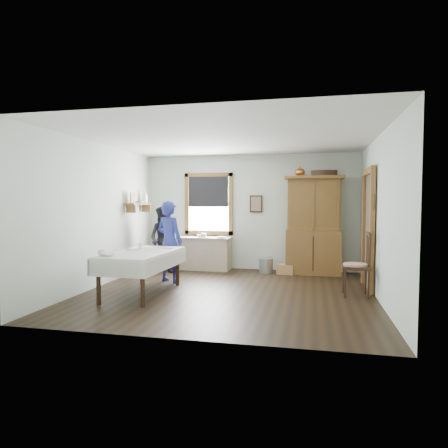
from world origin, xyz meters
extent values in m
cube|color=black|center=(0.00, 0.00, 0.01)|extent=(5.00, 5.00, 0.01)
cube|color=beige|center=(0.00, 0.00, 2.70)|extent=(5.00, 5.00, 0.01)
cube|color=#B8C2B4|center=(0.00, 2.50, 1.35)|extent=(5.00, 0.01, 2.70)
cube|color=#B8C2B4|center=(0.00, -2.50, 1.35)|extent=(5.00, 0.01, 2.70)
cube|color=#B8C2B4|center=(-2.50, 0.00, 1.35)|extent=(0.01, 5.00, 2.70)
cube|color=#B8C2B4|center=(2.50, 0.00, 1.35)|extent=(0.01, 5.00, 2.70)
cube|color=white|center=(-1.00, 2.48, 1.55)|extent=(1.00, 0.02, 1.30)
cube|color=brown|center=(-1.00, 2.46, 2.25)|extent=(1.18, 0.06, 0.09)
cube|color=brown|center=(-1.00, 2.46, 0.85)|extent=(1.18, 0.06, 0.09)
cube|color=brown|center=(-1.54, 2.46, 1.55)|extent=(0.09, 0.06, 1.48)
cube|color=brown|center=(-0.46, 2.46, 1.55)|extent=(0.09, 0.06, 1.48)
cube|color=black|center=(-1.00, 2.44, 1.84)|extent=(0.98, 0.03, 0.72)
cube|color=#4A3F35|center=(2.47, 0.85, 1.05)|extent=(0.03, 0.90, 2.10)
cube|color=brown|center=(2.44, 0.34, 1.05)|extent=(0.08, 0.12, 2.10)
cube|color=brown|center=(2.44, 1.36, 1.05)|extent=(0.08, 0.12, 2.10)
cube|color=brown|center=(2.44, 0.85, 2.16)|extent=(0.08, 1.14, 0.12)
cube|color=brown|center=(-2.37, 1.50, 1.55)|extent=(0.24, 1.00, 0.04)
cube|color=brown|center=(-2.37, 1.10, 1.45)|extent=(0.22, 0.03, 0.18)
cube|color=brown|center=(-2.37, 1.90, 1.45)|extent=(0.22, 0.03, 0.18)
cube|color=#CCB88D|center=(-2.37, 1.20, 1.68)|extent=(0.03, 0.22, 0.24)
cylinder|color=white|center=(-2.37, 1.85, 1.68)|extent=(0.12, 0.12, 0.22)
cube|color=#331C11|center=(0.15, 2.46, 1.55)|extent=(0.30, 0.04, 0.40)
torus|color=black|center=(2.45, 0.30, 1.72)|extent=(0.01, 0.27, 0.27)
cube|color=#CCB88D|center=(-1.07, 2.18, 0.39)|extent=(1.36, 0.56, 0.77)
cube|color=brown|center=(1.47, 2.15, 1.08)|extent=(1.28, 0.63, 2.16)
cube|color=silver|center=(-1.43, -0.46, 0.37)|extent=(1.03, 1.88, 0.74)
cube|color=#331C11|center=(2.17, 0.19, 0.55)|extent=(0.52, 0.52, 1.09)
cube|color=#9B9DA3|center=(0.44, 2.06, 0.17)|extent=(0.40, 0.40, 0.33)
cube|color=tan|center=(0.88, 1.99, 0.11)|extent=(0.40, 0.31, 0.21)
imported|color=navy|center=(-1.33, 0.63, 0.75)|extent=(0.64, 0.53, 1.50)
imported|color=black|center=(-1.82, 1.61, 0.69)|extent=(0.74, 0.61, 1.38)
imported|color=white|center=(-1.81, -1.13, 0.79)|extent=(0.14, 0.14, 0.10)
imported|color=white|center=(-1.66, -0.03, 0.78)|extent=(0.11, 0.11, 0.09)
imported|color=white|center=(-1.71, -1.11, 0.76)|extent=(0.26, 0.26, 0.05)
imported|color=#7E6654|center=(-0.68, 2.08, 0.78)|extent=(0.19, 0.24, 0.02)
imported|color=white|center=(-1.11, 2.17, 0.80)|extent=(0.21, 0.21, 0.06)
imported|color=white|center=(-2.37, 1.55, 1.60)|extent=(0.22, 0.22, 0.05)
camera|label=1|loc=(1.42, -6.84, 1.61)|focal=32.00mm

